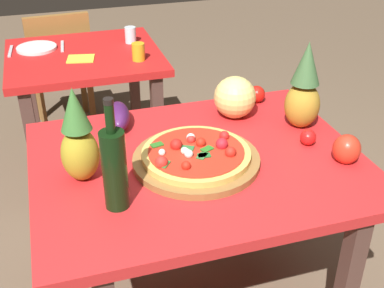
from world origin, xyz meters
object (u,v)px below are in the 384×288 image
object	(u,v)px
tomato_near_board	(308,137)
dinner_plate	(37,48)
tomato_at_corner	(257,94)
melon	(235,97)
eggplant	(118,116)
pineapple_left	(78,140)
fork_utensil	(10,51)
pizza_board	(196,160)
display_table	(198,181)
pineapple_right	(304,90)
drinking_glass_juice	(138,52)
knife_utensil	(62,46)
pizza	(196,153)
bell_pepper	(347,149)
dining_chair	(61,65)
napkin_folded	(81,59)
background_table	(86,76)
wine_bottle	(114,168)
drinking_glass_water	(130,35)

from	to	relation	value
tomato_near_board	dinner_plate	distance (m)	1.68
tomato_at_corner	melon	bearing A→B (deg)	-144.97
eggplant	tomato_near_board	size ratio (longest dim) A/B	3.32
pineapple_left	eggplant	distance (m)	0.39
melon	fork_utensil	size ratio (longest dim) A/B	0.96
pizza_board	display_table	bearing A→B (deg)	55.81
display_table	tomato_at_corner	size ratio (longest dim) A/B	15.82
pineapple_right	drinking_glass_juice	distance (m)	1.03
pineapple_right	melon	size ratio (longest dim) A/B	2.03
pineapple_right	knife_utensil	distance (m)	1.51
pineapple_right	knife_utensil	size ratio (longest dim) A/B	1.94
pizza	pineapple_right	bearing A→B (deg)	16.71
bell_pepper	pineapple_right	bearing A→B (deg)	95.46
tomato_near_board	display_table	bearing A→B (deg)	177.32
dining_chair	pizza_board	world-z (taller)	dining_chair
knife_utensil	napkin_folded	world-z (taller)	knife_utensil
background_table	tomato_near_board	distance (m)	1.44
pineapple_left	display_table	bearing A→B (deg)	0.13
tomato_at_corner	tomato_near_board	size ratio (longest dim) A/B	1.23
pizza_board	dinner_plate	xyz separation A→B (m)	(-0.50, 1.39, -0.00)
display_table	tomato_near_board	bearing A→B (deg)	-2.68
dining_chair	pizza	bearing A→B (deg)	97.10
eggplant	knife_utensil	world-z (taller)	eggplant
wine_bottle	knife_utensil	world-z (taller)	wine_bottle
pineapple_left	drinking_glass_juice	bearing A→B (deg)	68.72
pizza_board	dinner_plate	world-z (taller)	pizza_board
melon	napkin_folded	distance (m)	1.02
melon	eggplant	bearing A→B (deg)	173.62
dining_chair	pineapple_right	world-z (taller)	pineapple_right
drinking_glass_water	tomato_near_board	bearing A→B (deg)	-73.13
fork_utensil	knife_utensil	world-z (taller)	same
background_table	napkin_folded	bearing A→B (deg)	-105.52
dinner_plate	tomato_at_corner	bearing A→B (deg)	-47.78
display_table	dinner_plate	world-z (taller)	dinner_plate
bell_pepper	dinner_plate	world-z (taller)	bell_pepper
dining_chair	drinking_glass_water	world-z (taller)	drinking_glass_water
fork_utensil	pizza	bearing A→B (deg)	-61.59
melon	tomato_near_board	distance (m)	0.35
display_table	eggplant	xyz separation A→B (m)	(-0.23, 0.33, 0.14)
dinner_plate	napkin_folded	size ratio (longest dim) A/B	1.57
tomato_near_board	eggplant	bearing A→B (deg)	151.63
eggplant	tomato_at_corner	world-z (taller)	eggplant
drinking_glass_juice	fork_utensil	size ratio (longest dim) A/B	0.51
knife_utensil	drinking_glass_juice	bearing A→B (deg)	-37.93
knife_utensil	napkin_folded	bearing A→B (deg)	-66.89
pizza_board	drinking_glass_water	xyz separation A→B (m)	(0.03, 1.35, 0.03)
pineapple_left	napkin_folded	xyz separation A→B (m)	(0.11, 1.14, -0.15)
display_table	pizza	size ratio (longest dim) A/B	3.06
display_table	tomato_at_corner	world-z (taller)	tomato_at_corner
tomato_at_corner	knife_utensil	size ratio (longest dim) A/B	0.41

